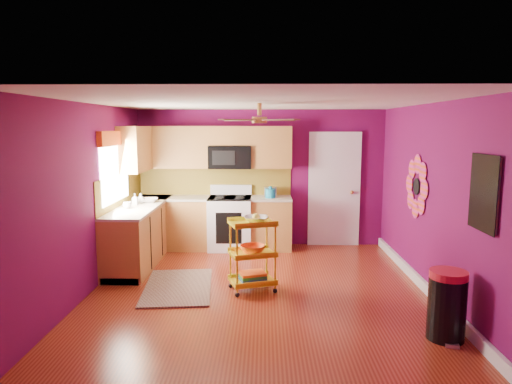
{
  "coord_description": "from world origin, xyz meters",
  "views": [
    {
      "loc": [
        0.07,
        -5.86,
        2.2
      ],
      "look_at": [
        -0.05,
        0.4,
        1.29
      ],
      "focal_mm": 32.0,
      "sensor_mm": 36.0,
      "label": 1
    }
  ],
  "objects": [
    {
      "name": "ground",
      "position": [
        0.0,
        0.0,
        0.0
      ],
      "size": [
        5.0,
        5.0,
        0.0
      ],
      "primitive_type": "plane",
      "color": "maroon",
      "rests_on": "ground"
    },
    {
      "name": "room_envelope",
      "position": [
        0.03,
        0.0,
        1.63
      ],
      "size": [
        4.54,
        5.04,
        2.52
      ],
      "color": "#610B46",
      "rests_on": "ground"
    },
    {
      "name": "lower_cabinets",
      "position": [
        -1.35,
        1.82,
        0.43
      ],
      "size": [
        2.81,
        2.31,
        0.94
      ],
      "color": "#945E28",
      "rests_on": "ground"
    },
    {
      "name": "electric_range",
      "position": [
        -0.55,
        2.17,
        0.48
      ],
      "size": [
        0.76,
        0.66,
        1.13
      ],
      "color": "white",
      "rests_on": "ground"
    },
    {
      "name": "upper_cabinetry",
      "position": [
        -1.24,
        2.17,
        1.8
      ],
      "size": [
        2.8,
        2.3,
        1.26
      ],
      "color": "#945E28",
      "rests_on": "ground"
    },
    {
      "name": "left_window",
      "position": [
        -2.22,
        1.05,
        1.74
      ],
      "size": [
        0.08,
        1.35,
        1.08
      ],
      "color": "white",
      "rests_on": "ground"
    },
    {
      "name": "panel_door",
      "position": [
        1.35,
        2.47,
        1.02
      ],
      "size": [
        0.95,
        0.11,
        2.15
      ],
      "color": "white",
      "rests_on": "ground"
    },
    {
      "name": "right_wall_art",
      "position": [
        2.23,
        -0.34,
        1.44
      ],
      "size": [
        0.04,
        2.74,
        1.04
      ],
      "color": "black",
      "rests_on": "ground"
    },
    {
      "name": "ceiling_fan",
      "position": [
        0.0,
        0.2,
        2.29
      ],
      "size": [
        1.01,
        1.01,
        0.26
      ],
      "color": "#BF8C3F",
      "rests_on": "ground"
    },
    {
      "name": "shag_rug",
      "position": [
        -1.12,
        0.13,
        0.01
      ],
      "size": [
        1.03,
        1.53,
        0.02
      ],
      "primitive_type": "cube",
      "rotation": [
        0.0,
        0.0,
        0.1
      ],
      "color": "black",
      "rests_on": "ground"
    },
    {
      "name": "rolling_cart",
      "position": [
        -0.08,
        0.05,
        0.54
      ],
      "size": [
        0.69,
        0.58,
        1.06
      ],
      "color": "yellow",
      "rests_on": "ground"
    },
    {
      "name": "trash_can",
      "position": [
        1.96,
        -1.33,
        0.37
      ],
      "size": [
        0.46,
        0.47,
        0.73
      ],
      "color": "black",
      "rests_on": "ground"
    },
    {
      "name": "teal_kettle",
      "position": [
        0.17,
        2.14,
        1.02
      ],
      "size": [
        0.18,
        0.18,
        0.21
      ],
      "color": "teal",
      "rests_on": "lower_cabinets"
    },
    {
      "name": "toaster",
      "position": [
        0.17,
        2.25,
        1.03
      ],
      "size": [
        0.22,
        0.15,
        0.18
      ],
      "primitive_type": "cube",
      "color": "beige",
      "rests_on": "lower_cabinets"
    },
    {
      "name": "soap_bottle_a",
      "position": [
        -2.02,
        1.36,
        1.03
      ],
      "size": [
        0.08,
        0.08,
        0.18
      ],
      "primitive_type": "imported",
      "color": "#EA3F72",
      "rests_on": "lower_cabinets"
    },
    {
      "name": "soap_bottle_b",
      "position": [
        -1.97,
        1.52,
        1.02
      ],
      "size": [
        0.13,
        0.13,
        0.17
      ],
      "primitive_type": "imported",
      "color": "white",
      "rests_on": "lower_cabinets"
    },
    {
      "name": "counter_dish",
      "position": [
        -1.85,
        1.62,
        0.97
      ],
      "size": [
        0.28,
        0.28,
        0.07
      ],
      "primitive_type": "imported",
      "color": "white",
      "rests_on": "lower_cabinets"
    },
    {
      "name": "counter_cup",
      "position": [
        -2.05,
        1.03,
        0.99
      ],
      "size": [
        0.13,
        0.13,
        0.1
      ],
      "primitive_type": "imported",
      "color": "white",
      "rests_on": "lower_cabinets"
    }
  ]
}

